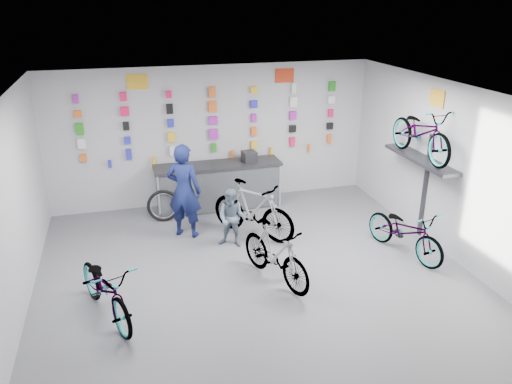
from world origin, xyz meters
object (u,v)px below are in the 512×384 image
object	(u,v)px
bike_right	(405,231)
bike_left	(106,288)
bike_service	(253,209)
customer	(232,218)
counter	(219,187)
clerk	(184,191)
bike_center	(275,253)

from	to	relation	value
bike_right	bike_left	bearing A→B (deg)	169.44
bike_service	customer	size ratio (longest dim) A/B	1.64
customer	counter	bearing A→B (deg)	114.38
bike_service	clerk	distance (m)	1.34
counter	bike_left	world-z (taller)	counter
bike_right	bike_center	bearing A→B (deg)	169.22
bike_service	customer	bearing A→B (deg)	171.38
bike_left	counter	bearing A→B (deg)	34.84
customer	bike_center	bearing A→B (deg)	-46.07
bike_center	customer	distance (m)	1.43
bike_center	bike_right	xyz separation A→B (m)	(2.49, 0.24, -0.05)
bike_center	bike_right	distance (m)	2.50
customer	bike_service	bearing A→B (deg)	60.34
customer	bike_left	bearing A→B (deg)	-115.21
bike_center	bike_service	bearing A→B (deg)	66.38
bike_right	bike_service	size ratio (longest dim) A/B	0.94
bike_right	clerk	size ratio (longest dim) A/B	0.94
counter	bike_service	xyz separation A→B (m)	(0.35, -1.52, 0.06)
bike_left	clerk	bearing A→B (deg)	36.67
bike_service	clerk	xyz separation A→B (m)	(-1.23, 0.37, 0.36)
bike_left	customer	world-z (taller)	customer
clerk	bike_center	bearing A→B (deg)	150.51
bike_left	bike_center	world-z (taller)	bike_center
clerk	customer	distance (m)	1.08
bike_center	bike_service	size ratio (longest dim) A/B	0.91
bike_center	bike_service	xyz separation A→B (m)	(0.09, 1.67, 0.05)
bike_right	customer	size ratio (longest dim) A/B	1.54
customer	bike_right	bearing A→B (deg)	6.68
counter	bike_service	distance (m)	1.56
counter	bike_center	size ratio (longest dim) A/B	1.63
bike_center	clerk	world-z (taller)	clerk
bike_left	bike_service	world-z (taller)	bike_service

